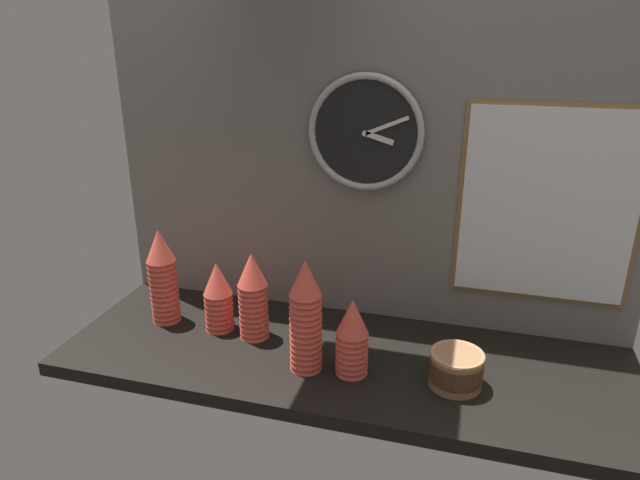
% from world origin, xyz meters
% --- Properties ---
extents(ground_plane, '(1.60, 0.56, 0.04)m').
position_xyz_m(ground_plane, '(0.00, 0.00, -0.02)').
color(ground_plane, black).
extents(wall_tiled_back, '(1.60, 0.03, 1.05)m').
position_xyz_m(wall_tiled_back, '(0.00, 0.27, 0.53)').
color(wall_tiled_back, slate).
rests_on(wall_tiled_back, ground_plane).
extents(cup_stack_center, '(0.09, 0.09, 0.32)m').
position_xyz_m(cup_stack_center, '(-0.08, -0.10, 0.16)').
color(cup_stack_center, '#DB4C3D').
rests_on(cup_stack_center, ground_plane).
extents(cup_stack_center_right, '(0.09, 0.09, 0.22)m').
position_xyz_m(cup_stack_center_right, '(0.04, -0.09, 0.11)').
color(cup_stack_center_right, '#DB4C3D').
rests_on(cup_stack_center_right, ground_plane).
extents(cup_stack_center_left, '(0.09, 0.09, 0.27)m').
position_xyz_m(cup_stack_center_left, '(-0.28, 0.02, 0.13)').
color(cup_stack_center_left, '#DB4C3D').
rests_on(cup_stack_center_left, ground_plane).
extents(cup_stack_left, '(0.09, 0.09, 0.22)m').
position_xyz_m(cup_stack_left, '(-0.40, 0.03, 0.11)').
color(cup_stack_left, '#DB4C3D').
rests_on(cup_stack_left, ground_plane).
extents(cup_stack_far_left, '(0.09, 0.09, 0.30)m').
position_xyz_m(cup_stack_far_left, '(-0.58, 0.04, 0.15)').
color(cup_stack_far_left, '#DB4C3D').
rests_on(cup_stack_far_left, ground_plane).
extents(bowl_stack_right, '(0.14, 0.14, 0.09)m').
position_xyz_m(bowl_stack_right, '(0.31, -0.07, 0.05)').
color(bowl_stack_right, '#996B47').
rests_on(bowl_stack_right, ground_plane).
extents(wall_clock, '(0.34, 0.03, 0.34)m').
position_xyz_m(wall_clock, '(0.00, 0.23, 0.58)').
color(wall_clock, black).
extents(menu_board, '(0.48, 0.01, 0.56)m').
position_xyz_m(menu_board, '(0.51, 0.24, 0.41)').
color(menu_board, olive).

